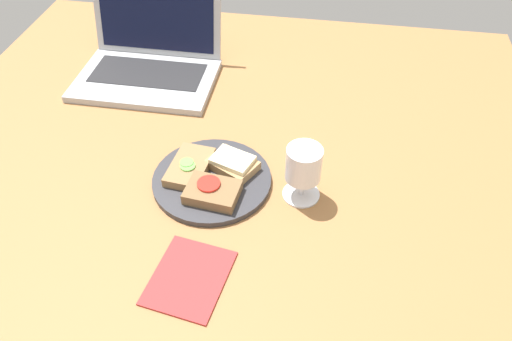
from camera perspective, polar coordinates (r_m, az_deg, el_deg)
The scene contains 8 objects.
wooden_table at distance 105.06cm, azimuth -3.83°, elevation -0.67°, with size 140.00×140.00×3.00cm, color #9E6B3D.
plate at distance 101.43cm, azimuth -5.05°, elevation -1.08°, with size 24.06×24.06×1.29cm, color #333338.
sandwich_with_tomato at distance 96.61cm, azimuth -5.09°, elevation -2.40°, with size 10.86×8.55×2.72cm.
sandwich_with_cheese at distance 101.83cm, azimuth -2.68°, elevation 0.84°, with size 11.54×10.38×2.86cm.
sandwich_with_cucumber at distance 102.36cm, azimuth -7.58°, elevation 0.43°, with size 8.48×12.61×2.33cm.
wine_glass at distance 93.96cm, azimuth 5.45°, elevation 0.46°, with size 7.39×7.39×11.86cm.
laptop at distance 133.32cm, azimuth -12.10°, elevation 12.15°, with size 34.54×28.06×20.67cm.
napkin at distance 87.41cm, azimuth -7.83°, elevation -12.01°, with size 12.24×14.93×0.40cm, color #B23333.
Camera 1 is at (19.10, -72.65, 74.95)cm, focal length 35.00 mm.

